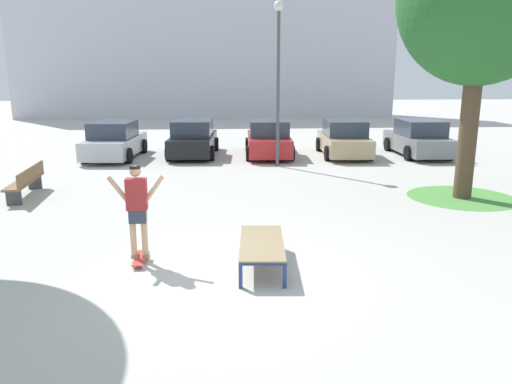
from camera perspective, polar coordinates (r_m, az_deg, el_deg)
name	(u,v)px	position (r m, az deg, el deg)	size (l,w,h in m)	color
ground_plane	(227,272)	(8.59, -3.39, -9.25)	(120.00, 120.00, 0.00)	#B7B5AD
building_facade	(206,42)	(40.79, -5.81, 16.95)	(29.47, 4.00, 11.75)	silver
skate_box	(262,244)	(8.68, 0.68, -6.07)	(0.88, 1.95, 0.46)	navy
skateboard	(140,258)	(9.21, -13.30, -7.50)	(0.22, 0.81, 0.09)	#B23333
skater	(137,205)	(8.91, -13.64, -1.50)	(1.00, 0.29, 1.69)	tan
grass_patch_near_right	(462,197)	(14.78, 22.77, -0.57)	(2.94, 2.94, 0.01)	#519342
car_silver	(115,141)	(20.87, -16.09, 5.68)	(2.14, 4.31, 1.50)	#B7BABF
car_black	(193,139)	(20.87, -7.30, 6.10)	(2.09, 4.29, 1.50)	black
car_red	(269,139)	(20.67, 1.47, 6.13)	(2.05, 4.26, 1.50)	red
car_tan	(344,139)	(21.01, 10.16, 6.04)	(2.11, 4.29, 1.50)	tan
car_grey	(418,139)	(21.85, 18.35, 5.85)	(1.98, 4.23, 1.50)	slate
park_bench	(26,181)	(15.08, -25.12, 1.19)	(0.63, 2.43, 0.83)	brown
light_post	(278,60)	(18.06, 2.61, 15.04)	(0.36, 0.36, 5.83)	#4C4C51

